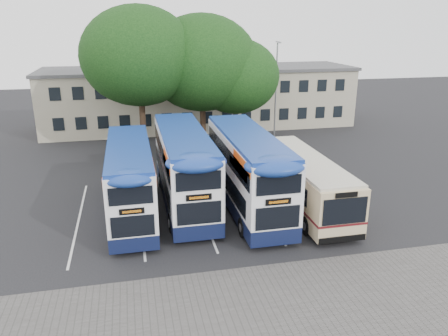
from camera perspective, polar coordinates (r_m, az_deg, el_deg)
name	(u,v)px	position (r m, az deg, el deg)	size (l,w,h in m)	color
ground	(287,241)	(23.01, 8.27, -9.43)	(120.00, 120.00, 0.00)	black
paving_strip	(284,304)	(18.42, 7.79, -17.25)	(40.00, 6.00, 0.01)	#595654
bay_lines	(200,209)	(26.49, -3.19, -5.34)	(14.12, 11.00, 0.01)	silver
depot_building	(200,96)	(47.13, -3.10, 9.31)	(32.40, 8.40, 6.20)	#A59D85
lamp_post	(276,85)	(41.55, 6.82, 10.65)	(0.25, 1.05, 9.06)	gray
tree_left	(139,56)	(36.94, -11.06, 14.16)	(9.42, 9.42, 12.10)	black
tree_mid	(202,63)	(38.40, -2.90, 13.55)	(9.63, 9.63, 11.47)	black
tree_right	(236,76)	(38.69, 1.52, 11.88)	(7.61, 7.61, 9.46)	black
bus_dd_left	(130,177)	(25.41, -12.13, -1.18)	(2.45, 10.11, 4.21)	#10183B
bus_dd_mid	(184,165)	(26.38, -5.23, 0.41)	(2.68, 11.06, 4.61)	#10183B
bus_dd_right	(247,168)	(25.81, 3.06, 0.04)	(2.68, 11.06, 4.61)	#10183B
bus_single	(303,179)	(26.64, 10.26, -1.37)	(2.67, 10.51, 3.13)	beige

